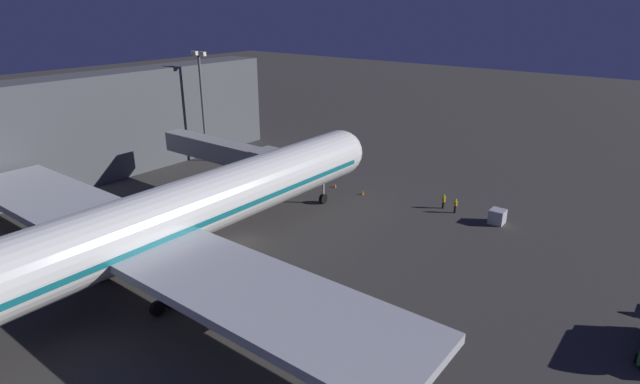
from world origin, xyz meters
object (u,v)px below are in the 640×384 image
Objects in this scene: baggage_container_near_belt at (497,217)px; ground_crew_near_nose_gear at (455,205)px; airliner_at_gate at (151,226)px; jet_bridge at (230,154)px; ground_crew_marshaller_fwd at (444,201)px; traffic_cone_nose_port at (362,193)px; apron_floodlight_mast at (202,99)px; traffic_cone_nose_starboard at (335,185)px.

ground_crew_near_nose_gear is at bearing 0.59° from baggage_container_near_belt.
jet_bridge is (10.67, -18.88, 0.13)m from airliner_at_gate.
ground_crew_marshaller_fwd is at bearing -150.92° from jet_bridge.
airliner_at_gate is 111.05× the size of traffic_cone_nose_port.
ground_crew_marshaller_fwd is 10.53m from traffic_cone_nose_port.
ground_crew_marshaller_fwd is (-38.00, -4.53, -8.77)m from apron_floodlight_mast.
airliner_at_gate is 30.20m from traffic_cone_nose_port.
baggage_container_near_belt is (-19.21, -31.34, -4.76)m from airliner_at_gate.
traffic_cone_nose_port is (10.30, 2.10, -0.72)m from ground_crew_marshaller_fwd.
baggage_container_near_belt is at bearing -121.51° from airliner_at_gate.
airliner_at_gate reaches higher than ground_crew_marshaller_fwd.
apron_floodlight_mast is (25.50, -27.23, 4.19)m from airliner_at_gate.
apron_floodlight_mast is at bearing 5.00° from traffic_cone_nose_port.
jet_bridge is 35.58× the size of traffic_cone_nose_port.
airliner_at_gate is 30.20m from traffic_cone_nose_starboard.
airliner_at_gate reaches higher than ground_crew_near_nose_gear.
airliner_at_gate is at bearing 94.24° from traffic_cone_nose_starboard.
ground_crew_near_nose_gear is 12.14m from traffic_cone_nose_port.
ground_crew_near_nose_gear is at bearing -172.25° from traffic_cone_nose_port.
apron_floodlight_mast is 40.88m from ground_crew_near_nose_gear.
baggage_container_near_belt is 5.00m from ground_crew_near_nose_gear.
ground_crew_near_nose_gear reaches higher than baggage_container_near_belt.
ground_crew_marshaller_fwd is at bearing -171.86° from traffic_cone_nose_starboard.
baggage_container_near_belt is (-44.71, -4.11, -8.94)m from apron_floodlight_mast.
airliner_at_gate is at bearing 58.49° from baggage_container_near_belt.
ground_crew_marshaller_fwd is 3.30× the size of traffic_cone_nose_port.
traffic_cone_nose_starboard is at bearing 0.00° from traffic_cone_nose_port.
apron_floodlight_mast is 30.35× the size of traffic_cone_nose_port.
baggage_container_near_belt is 2.98× the size of traffic_cone_nose_port.
apron_floodlight_mast reaches higher than jet_bridge.
traffic_cone_nose_port is (-27.70, -2.42, -9.49)m from apron_floodlight_mast.
baggage_container_near_belt is at bearing -174.34° from traffic_cone_nose_port.
ground_crew_near_nose_gear is at bearing 164.78° from ground_crew_marshaller_fwd.
ground_crew_marshaller_fwd is at bearing -3.55° from baggage_container_near_belt.
baggage_container_near_belt reaches higher than traffic_cone_nose_starboard.
ground_crew_near_nose_gear is at bearing -174.16° from apron_floodlight_mast.
jet_bridge is 11.18× the size of ground_crew_near_nose_gear.
traffic_cone_nose_starboard is at bearing -174.06° from apron_floodlight_mast.
traffic_cone_nose_starboard is (4.40, 0.00, 0.00)m from traffic_cone_nose_port.
baggage_container_near_belt reaches higher than traffic_cone_nose_port.
jet_bridge is 17.64m from traffic_cone_nose_port.
jet_bridge is 17.50m from apron_floodlight_mast.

